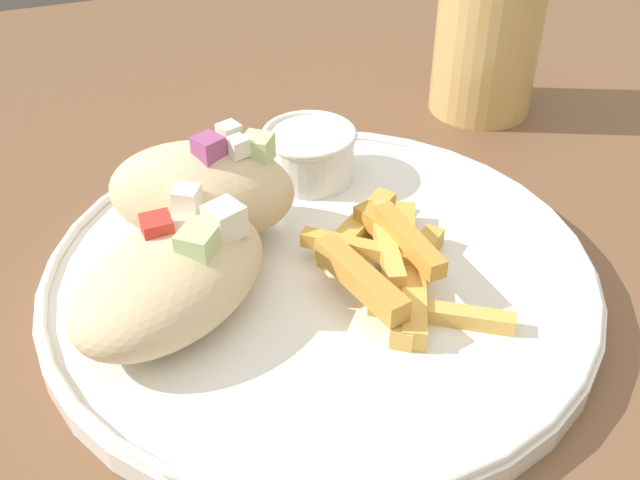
{
  "coord_description": "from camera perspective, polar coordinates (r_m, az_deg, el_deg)",
  "views": [
    {
      "loc": [
        -0.09,
        -0.31,
        0.99
      ],
      "look_at": [
        0.03,
        0.01,
        0.74
      ],
      "focal_mm": 42.0,
      "sensor_mm": 36.0,
      "label": 1
    }
  ],
  "objects": [
    {
      "name": "table",
      "position": [
        0.49,
        -2.65,
        -12.11
      ],
      "size": [
        1.11,
        1.11,
        0.7
      ],
      "color": "brown",
      "rests_on": "ground_plane"
    },
    {
      "name": "pita_sandwich_far",
      "position": [
        0.45,
        -8.94,
        3.77
      ],
      "size": [
        0.13,
        0.1,
        0.07
      ],
      "rotation": [
        0.0,
        0.0,
        -0.4
      ],
      "color": "beige",
      "rests_on": "plate"
    },
    {
      "name": "sauce_ramekin",
      "position": [
        0.5,
        -0.81,
        6.78
      ],
      "size": [
        0.06,
        0.06,
        0.04
      ],
      "color": "white",
      "rests_on": "plate"
    },
    {
      "name": "pita_sandwich_near",
      "position": [
        0.4,
        -11.2,
        -3.01
      ],
      "size": [
        0.15,
        0.14,
        0.06
      ],
      "rotation": [
        0.0,
        0.0,
        0.66
      ],
      "color": "beige",
      "rests_on": "plate"
    },
    {
      "name": "water_glass",
      "position": [
        0.63,
        12.49,
        13.75
      ],
      "size": [
        0.08,
        0.08,
        0.11
      ],
      "color": "tan",
      "rests_on": "table"
    },
    {
      "name": "fries_pile",
      "position": [
        0.42,
        5.68,
        -1.78
      ],
      "size": [
        0.09,
        0.14,
        0.03
      ],
      "color": "gold",
      "rests_on": "plate"
    },
    {
      "name": "plate",
      "position": [
        0.44,
        0.0,
        -2.55
      ],
      "size": [
        0.32,
        0.32,
        0.02
      ],
      "color": "white",
      "rests_on": "table"
    }
  ]
}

